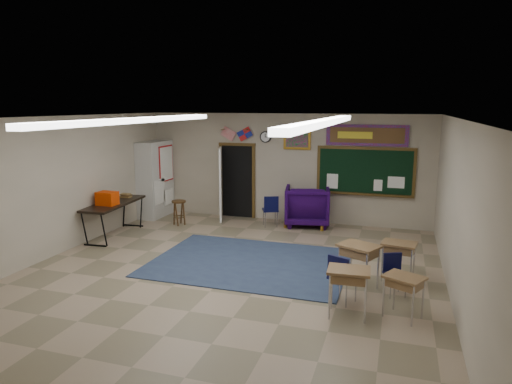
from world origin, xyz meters
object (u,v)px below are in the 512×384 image
(student_desk_front_left, at_px, (358,264))
(student_desk_front_right, at_px, (398,259))
(folding_table, at_px, (114,218))
(wingback_armchair, at_px, (307,206))
(wooden_stool, at_px, (179,212))

(student_desk_front_left, relative_size, student_desk_front_right, 1.13)
(folding_table, bearing_deg, wingback_armchair, 25.00)
(folding_table, relative_size, wooden_stool, 3.13)
(student_desk_front_right, relative_size, folding_table, 0.35)
(student_desk_front_right, distance_m, wooden_stool, 6.22)
(student_desk_front_right, bearing_deg, student_desk_front_left, -128.95)
(wooden_stool, bearing_deg, wingback_armchair, 17.27)
(student_desk_front_left, distance_m, student_desk_front_right, 0.91)
(student_desk_front_left, bearing_deg, wooden_stool, 175.22)
(student_desk_front_left, bearing_deg, student_desk_front_right, 67.51)
(wingback_armchair, height_order, folding_table, folding_table)
(folding_table, height_order, wooden_stool, folding_table)
(wingback_armchair, bearing_deg, student_desk_front_left, 102.52)
(student_desk_front_right, relative_size, wooden_stool, 1.09)
(wingback_armchair, relative_size, student_desk_front_left, 1.45)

